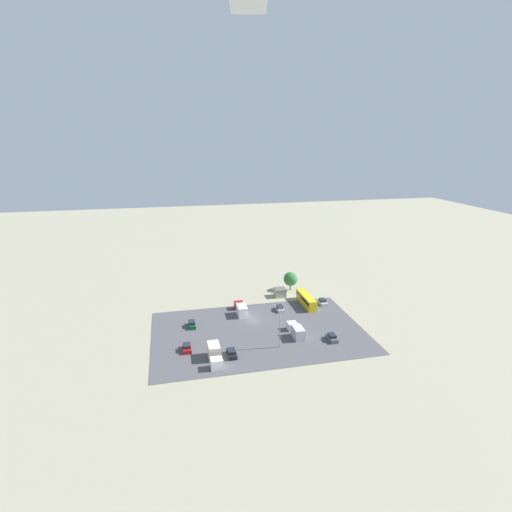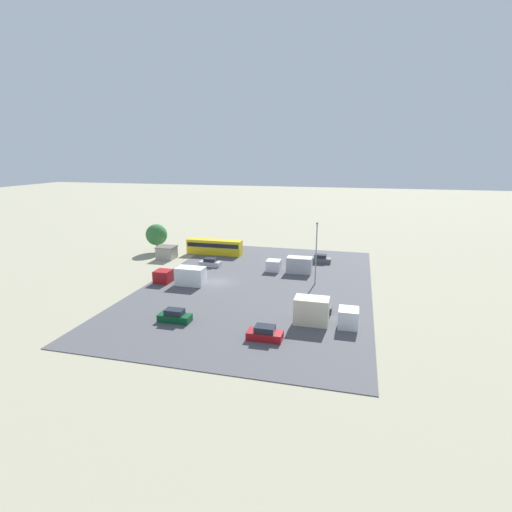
{
  "view_description": "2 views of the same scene",
  "coord_description": "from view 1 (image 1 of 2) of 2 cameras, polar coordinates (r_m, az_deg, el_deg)",
  "views": [
    {
      "loc": [
        21.12,
        96.88,
        47.43
      ],
      "look_at": [
        5.73,
        28.93,
        27.01
      ],
      "focal_mm": 28.0,
      "sensor_mm": 36.0,
      "label": 1
    },
    {
      "loc": [
        59.17,
        21.72,
        20.61
      ],
      "look_at": [
        1.81,
        6.89,
        5.42
      ],
      "focal_mm": 28.0,
      "sensor_mm": 36.0,
      "label": 2
    }
  ],
  "objects": [
    {
      "name": "parked_truck_2",
      "position": [
        102.09,
        5.78,
        -10.58
      ],
      "size": [
        2.43,
        8.11,
        2.82
      ],
      "rotation": [
        0.0,
        0.0,
        3.14
      ],
      "color": "silver",
      "rests_on": "ground"
    },
    {
      "name": "bus",
      "position": [
        120.15,
        7.19,
        -6.15
      ],
      "size": [
        2.49,
        11.69,
        3.08
      ],
      "color": "gold",
      "rests_on": "ground"
    },
    {
      "name": "tree_near_shed",
      "position": [
        130.45,
        4.95,
        -3.28
      ],
      "size": [
        4.56,
        4.56,
        6.06
      ],
      "color": "brown",
      "rests_on": "ground"
    },
    {
      "name": "parked_car_3",
      "position": [
        101.4,
        10.79,
        -11.39
      ],
      "size": [
        1.81,
        4.04,
        1.63
      ],
      "rotation": [
        0.0,
        0.0,
        3.14
      ],
      "color": "#4C5156",
      "rests_on": "ground"
    },
    {
      "name": "shed_building",
      "position": [
        125.79,
        3.45,
        -5.22
      ],
      "size": [
        3.52,
        3.6,
        2.55
      ],
      "color": "#9E998E",
      "rests_on": "ground"
    },
    {
      "name": "parked_car_0",
      "position": [
        96.7,
        -9.83,
        -12.8
      ],
      "size": [
        1.92,
        4.05,
        1.61
      ],
      "color": "maroon",
      "rests_on": "ground"
    },
    {
      "name": "light_pole_lot_centre",
      "position": [
        94.59,
        3.44,
        -9.96
      ],
      "size": [
        0.9,
        0.28,
        10.13
      ],
      "color": "gray",
      "rests_on": "ground"
    },
    {
      "name": "parked_car_1",
      "position": [
        93.4,
        -3.5,
        -13.69
      ],
      "size": [
        1.94,
        4.23,
        1.58
      ],
      "rotation": [
        0.0,
        0.0,
        3.14
      ],
      "color": "black",
      "rests_on": "ground"
    },
    {
      "name": "parked_truck_0",
      "position": [
        91.53,
        -5.93,
        -13.81
      ],
      "size": [
        2.57,
        7.8,
        3.34
      ],
      "color": "silver",
      "rests_on": "ground"
    },
    {
      "name": "parked_car_5",
      "position": [
        121.82,
        9.47,
        -6.47
      ],
      "size": [
        2.0,
        4.25,
        1.46
      ],
      "color": "#ADB2B7",
      "rests_on": "ground"
    },
    {
      "name": "ground_plane",
      "position": [
        109.92,
        -0.42,
        -9.23
      ],
      "size": [
        400.0,
        400.0,
        0.0
      ],
      "primitive_type": "plane",
      "color": "gray"
    },
    {
      "name": "parking_lot_surface",
      "position": [
        103.96,
        0.39,
        -10.79
      ],
      "size": [
        53.66,
        35.29,
        0.08
      ],
      "color": "#4C4C51",
      "rests_on": "ground"
    },
    {
      "name": "parked_truck_1",
      "position": [
        113.6,
        -2.15,
        -7.58
      ],
      "size": [
        2.57,
        8.45,
        2.88
      ],
      "rotation": [
        0.0,
        0.0,
        3.14
      ],
      "color": "maroon",
      "rests_on": "ground"
    },
    {
      "name": "parked_car_2",
      "position": [
        115.84,
        3.41,
        -7.49
      ],
      "size": [
        1.85,
        4.04,
        1.5
      ],
      "rotation": [
        0.0,
        0.0,
        3.14
      ],
      "color": "#ADB2B7",
      "rests_on": "ground"
    },
    {
      "name": "parked_car_4",
      "position": [
        107.56,
        -9.13,
        -9.61
      ],
      "size": [
        1.73,
        4.16,
        1.63
      ],
      "rotation": [
        0.0,
        0.0,
        3.14
      ],
      "color": "#0C4723",
      "rests_on": "ground"
    }
  ]
}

